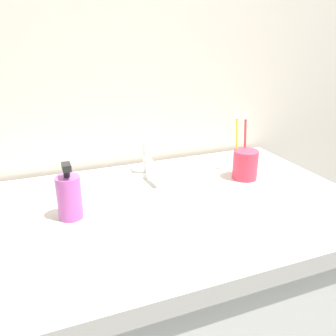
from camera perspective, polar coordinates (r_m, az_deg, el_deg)
name	(u,v)px	position (r m, az deg, el deg)	size (l,w,h in m)	color
tiled_wall_back	(120,73)	(1.22, -7.82, 14.97)	(2.31, 0.04, 2.40)	beige
vanity_counter	(162,331)	(1.22, -1.04, -24.90)	(1.11, 0.67, 0.89)	silver
sink_basin	(172,214)	(0.99, 0.65, -7.51)	(0.42, 0.42, 0.11)	white
faucet	(149,161)	(1.12, -3.11, 1.09)	(0.02, 0.17, 0.12)	silver
toothbrush_cup	(245,165)	(1.14, 12.41, 0.54)	(0.08, 0.08, 0.09)	#D8334C
toothbrush_red	(245,140)	(1.15, 12.39, 4.53)	(0.03, 0.05, 0.20)	red
toothbrush_yellow	(237,140)	(1.12, 11.11, 4.50)	(0.01, 0.03, 0.21)	yellow
soap_dispenser	(69,196)	(0.91, -15.71, -4.46)	(0.06, 0.06, 0.15)	#B24CA5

